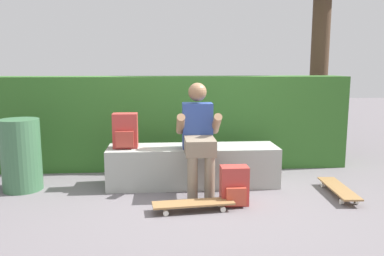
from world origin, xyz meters
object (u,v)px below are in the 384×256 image
bench_main (193,166)px  backpack_on_bench (125,131)px  skateboard_near_person (193,204)px  backpack_on_ground (234,186)px  skateboard_beside_bench (339,189)px  trash_bin (21,155)px  person_skater (199,133)px

bench_main → backpack_on_bench: 0.89m
skateboard_near_person → backpack_on_ground: bearing=19.4°
bench_main → skateboard_beside_bench: size_ratio=2.46×
bench_main → backpack_on_ground: bench_main is taller
backpack_on_ground → trash_bin: (-2.33, 0.66, 0.22)m
bench_main → backpack_on_ground: 0.79m
trash_bin → bench_main: bearing=0.9°
skateboard_beside_bench → bench_main: bearing=162.4°
backpack_on_bench → trash_bin: backpack_on_bench is taller
backpack_on_bench → person_skater: bearing=-14.5°
person_skater → skateboard_near_person: (-0.11, -0.62, -0.59)m
bench_main → backpack_on_bench: backpack_on_bench is taller
skateboard_near_person → backpack_on_bench: (-0.72, 0.83, 0.59)m
bench_main → trash_bin: 1.96m
bench_main → skateboard_beside_bench: 1.65m
person_skater → backpack_on_ground: person_skater is taller
bench_main → person_skater: person_skater is taller
backpack_on_bench → skateboard_near_person: bearing=-49.1°
person_skater → trash_bin: size_ratio=1.49×
bench_main → skateboard_beside_bench: bearing=-17.6°
skateboard_near_person → backpack_on_ground: backpack_on_ground is taller
person_skater → skateboard_near_person: 0.86m
bench_main → skateboard_beside_bench: (1.57, -0.50, -0.16)m
skateboard_near_person → backpack_on_ground: size_ratio=2.04×
skateboard_beside_bench → backpack_on_bench: backpack_on_bench is taller
backpack_on_bench → trash_bin: size_ratio=0.49×
person_skater → trash_bin: 2.03m
bench_main → trash_bin: trash_bin is taller
trash_bin → skateboard_beside_bench: bearing=-7.5°
skateboard_near_person → backpack_on_bench: size_ratio=2.04×
person_skater → backpack_on_ground: (0.33, -0.47, -0.47)m
backpack_on_bench → trash_bin: (-1.17, -0.02, -0.25)m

